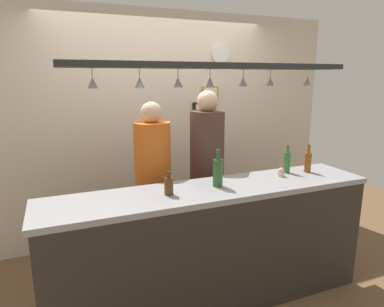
{
  "coord_description": "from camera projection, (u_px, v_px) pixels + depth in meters",
  "views": [
    {
      "loc": [
        -1.12,
        -2.63,
        1.88
      ],
      "look_at": [
        0.0,
        0.1,
        1.2
      ],
      "focal_mm": 31.43,
      "sensor_mm": 36.0,
      "label": 1
    }
  ],
  "objects": [
    {
      "name": "hanging_wineglass_far_left",
      "position": [
        93.0,
        82.0,
        2.2
      ],
      "size": [
        0.07,
        0.07,
        0.13
      ],
      "color": "silver",
      "rests_on": "overhead_glass_rack"
    },
    {
      "name": "person_right_brown_shirt",
      "position": [
        207.0,
        161.0,
        3.35
      ],
      "size": [
        0.34,
        0.34,
        1.75
      ],
      "color": "#2D334C",
      "rests_on": "ground_plane"
    },
    {
      "name": "bottle_beer_amber_tall",
      "position": [
        308.0,
        161.0,
        3.08
      ],
      "size": [
        0.06,
        0.06,
        0.26
      ],
      "color": "brown",
      "rests_on": "bar_counter"
    },
    {
      "name": "bottle_champagne_green",
      "position": [
        218.0,
        172.0,
        2.68
      ],
      "size": [
        0.08,
        0.08,
        0.3
      ],
      "color": "#2D5623",
      "rests_on": "bar_counter"
    },
    {
      "name": "hanging_wineglass_center_right",
      "position": [
        243.0,
        81.0,
        2.66
      ],
      "size": [
        0.07,
        0.07,
        0.13
      ],
      "color": "silver",
      "rests_on": "overhead_glass_rack"
    },
    {
      "name": "hanging_wineglass_center_left",
      "position": [
        178.0,
        81.0,
        2.42
      ],
      "size": [
        0.07,
        0.07,
        0.13
      ],
      "color": "silver",
      "rests_on": "overhead_glass_rack"
    },
    {
      "name": "hanging_wineglass_far_right",
      "position": [
        307.0,
        81.0,
        2.85
      ],
      "size": [
        0.07,
        0.07,
        0.13
      ],
      "color": "silver",
      "rests_on": "overhead_glass_rack"
    },
    {
      "name": "bar_counter",
      "position": [
        222.0,
        234.0,
        2.6
      ],
      "size": [
        2.7,
        0.55,
        1.02
      ],
      "color": "#99999E",
      "rests_on": "ground_plane"
    },
    {
      "name": "wall_clock",
      "position": [
        220.0,
        54.0,
        3.95
      ],
      "size": [
        0.22,
        0.03,
        0.22
      ],
      "primitive_type": "cylinder",
      "rotation": [
        1.57,
        0.0,
        0.0
      ],
      "color": "white",
      "rests_on": "back_wall"
    },
    {
      "name": "ground_plane",
      "position": [
        196.0,
        278.0,
        3.21
      ],
      "size": [
        8.0,
        8.0,
        0.0
      ],
      "primitive_type": "plane",
      "color": "brown"
    },
    {
      "name": "picture_frame_upper_small",
      "position": [
        210.0,
        94.0,
        4.02
      ],
      "size": [
        0.22,
        0.02,
        0.18
      ],
      "color": "#B29338",
      "rests_on": "back_wall"
    },
    {
      "name": "bottle_beer_brown_stubby",
      "position": [
        169.0,
        186.0,
        2.5
      ],
      "size": [
        0.07,
        0.07,
        0.18
      ],
      "color": "#512D14",
      "rests_on": "bar_counter"
    },
    {
      "name": "cupcake",
      "position": [
        281.0,
        172.0,
        2.96
      ],
      "size": [
        0.06,
        0.06,
        0.08
      ],
      "color": "beige",
      "rests_on": "bar_counter"
    },
    {
      "name": "overhead_glass_rack",
      "position": [
        212.0,
        66.0,
        2.5
      ],
      "size": [
        2.2,
        0.36,
        0.04
      ],
      "primitive_type": "cube",
      "color": "black"
    },
    {
      "name": "person_middle_orange_shirt",
      "position": [
        153.0,
        172.0,
        3.16
      ],
      "size": [
        0.34,
        0.34,
        1.66
      ],
      "color": "#2D334C",
      "rests_on": "ground_plane"
    },
    {
      "name": "back_wall",
      "position": [
        159.0,
        127.0,
        3.91
      ],
      "size": [
        4.4,
        0.06,
        2.6
      ],
      "primitive_type": "cube",
      "color": "beige",
      "rests_on": "ground_plane"
    },
    {
      "name": "hanging_wineglass_left",
      "position": [
        140.0,
        82.0,
        2.26
      ],
      "size": [
        0.07,
        0.07,
        0.13
      ],
      "color": "silver",
      "rests_on": "overhead_glass_rack"
    },
    {
      "name": "hanging_wineglass_right",
      "position": [
        270.0,
        81.0,
        2.8
      ],
      "size": [
        0.07,
        0.07,
        0.13
      ],
      "color": "silver",
      "rests_on": "overhead_glass_rack"
    },
    {
      "name": "bottle_beer_green_import",
      "position": [
        287.0,
        162.0,
        3.06
      ],
      "size": [
        0.06,
        0.06,
        0.26
      ],
      "color": "#336B2D",
      "rests_on": "bar_counter"
    },
    {
      "name": "picture_frame_lower_pair",
      "position": [
        204.0,
        110.0,
        4.03
      ],
      "size": [
        0.3,
        0.02,
        0.18
      ],
      "color": "black",
      "rests_on": "back_wall"
    },
    {
      "name": "hanging_wineglass_center",
      "position": [
        210.0,
        81.0,
        2.54
      ],
      "size": [
        0.07,
        0.07,
        0.13
      ],
      "color": "silver",
      "rests_on": "overhead_glass_rack"
    }
  ]
}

